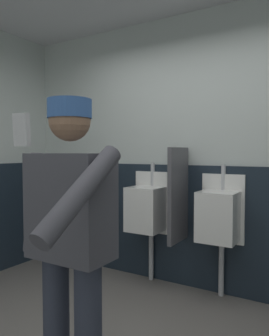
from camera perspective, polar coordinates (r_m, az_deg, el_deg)
wall_back at (r=3.32m, az=11.89°, el=2.91°), size 4.86×0.12×2.73m
wainscot_band_back at (r=3.34m, az=11.33°, el=-10.12°), size 4.26×0.03×1.22m
urinal_left at (r=3.38m, az=2.23°, el=-7.05°), size 0.40×0.34×1.24m
urinal_middle at (r=3.10m, az=14.59°, el=-8.06°), size 0.40×0.34×1.24m
privacy_divider_panel at (r=3.13m, az=7.65°, el=-4.67°), size 0.04×0.40×0.90m
person at (r=1.73m, az=-11.28°, el=-10.80°), size 0.65×0.60×1.62m
cell_phone at (r=1.16m, az=-19.15°, el=6.33°), size 0.06×0.03×0.11m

